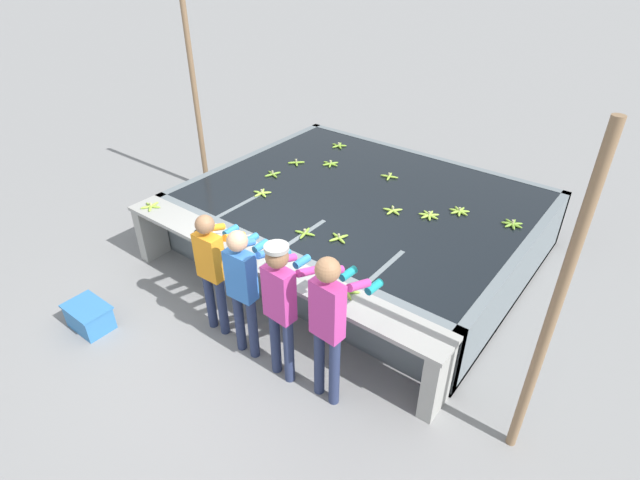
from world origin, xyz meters
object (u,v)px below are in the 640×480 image
(banana_bunch_floating_11, at_px, (393,210))
(support_post_right, at_px, (553,315))
(worker_3, at_px, (329,318))
(banana_bunch_floating_7, at_px, (339,238))
(banana_bunch_floating_1, at_px, (512,224))
(banana_bunch_floating_0, at_px, (305,233))
(banana_bunch_floating_3, at_px, (262,193))
(banana_bunch_floating_5, at_px, (273,174))
(knife_0, at_px, (204,232))
(worker_0, at_px, (213,264))
(banana_bunch_floating_6, at_px, (330,164))
(banana_bunch_floating_9, at_px, (429,215))
(knife_1, at_px, (234,238))
(banana_bunch_floating_8, at_px, (339,146))
(worker_2, at_px, (282,300))
(banana_bunch_ledge_1, at_px, (347,292))
(support_post_left, at_px, (196,103))
(banana_bunch_floating_10, at_px, (389,176))
(banana_bunch_floating_2, at_px, (459,211))
(worker_1, at_px, (244,283))
(crate, at_px, (89,316))
(banana_bunch_floating_4, at_px, (296,162))
(banana_bunch_ledge_0, at_px, (151,206))

(banana_bunch_floating_11, height_order, support_post_right, support_post_right)
(worker_3, xyz_separation_m, banana_bunch_floating_7, (-0.90, 1.40, -0.17))
(banana_bunch_floating_1, bearing_deg, banana_bunch_floating_11, -155.71)
(banana_bunch_floating_0, bearing_deg, banana_bunch_floating_3, 158.36)
(worker_3, distance_m, banana_bunch_floating_3, 3.01)
(banana_bunch_floating_5, distance_m, knife_0, 1.83)
(worker_0, height_order, banana_bunch_floating_7, worker_0)
(worker_0, distance_m, banana_bunch_floating_3, 1.87)
(banana_bunch_floating_6, distance_m, banana_bunch_floating_7, 2.23)
(worker_3, bearing_deg, banana_bunch_floating_9, 96.13)
(knife_1, bearing_deg, banana_bunch_floating_5, 117.28)
(banana_bunch_floating_8, bearing_deg, worker_2, -61.52)
(banana_bunch_ledge_1, xyz_separation_m, support_post_left, (-4.43, 1.86, 0.71))
(banana_bunch_floating_3, relative_size, knife_0, 0.87)
(banana_bunch_floating_6, bearing_deg, worker_3, -53.53)
(banana_bunch_floating_10, bearing_deg, banana_bunch_floating_5, -144.93)
(support_post_right, bearing_deg, knife_1, 179.78)
(banana_bunch_floating_6, bearing_deg, support_post_left, -163.78)
(worker_0, relative_size, banana_bunch_floating_2, 5.64)
(worker_1, relative_size, banana_bunch_floating_11, 5.86)
(banana_bunch_floating_2, height_order, knife_1, banana_bunch_floating_2)
(banana_bunch_floating_6, bearing_deg, banana_bunch_floating_5, -118.73)
(banana_bunch_floating_10, xyz_separation_m, banana_bunch_ledge_1, (1.11, -2.71, 0.00))
(worker_3, bearing_deg, banana_bunch_floating_8, 124.74)
(banana_bunch_floating_6, relative_size, knife_1, 0.92)
(worker_2, height_order, banana_bunch_floating_3, worker_2)
(banana_bunch_floating_1, distance_m, banana_bunch_floating_3, 3.44)
(banana_bunch_floating_10, height_order, banana_bunch_ledge_1, banana_bunch_ledge_1)
(crate, relative_size, support_post_right, 0.17)
(banana_bunch_floating_4, xyz_separation_m, banana_bunch_floating_5, (-0.00, -0.56, 0.00))
(banana_bunch_floating_11, bearing_deg, support_post_right, -36.45)
(banana_bunch_floating_5, xyz_separation_m, banana_bunch_ledge_0, (-0.63, -1.79, 0.00))
(worker_2, height_order, banana_bunch_floating_10, worker_2)
(banana_bunch_floating_6, xyz_separation_m, banana_bunch_floating_9, (2.03, -0.53, -0.00))
(worker_2, bearing_deg, support_post_left, 148.52)
(worker_2, bearing_deg, crate, -159.30)
(banana_bunch_floating_4, distance_m, support_post_left, 2.02)
(worker_1, distance_m, banana_bunch_floating_6, 3.38)
(worker_0, xyz_separation_m, worker_3, (1.65, -0.03, 0.12))
(worker_0, relative_size, banana_bunch_floating_9, 5.66)
(banana_bunch_floating_4, distance_m, banana_bunch_floating_7, 2.36)
(knife_1, xyz_separation_m, support_post_left, (-2.70, 1.84, 0.72))
(banana_bunch_ledge_1, bearing_deg, worker_0, -158.73)
(banana_bunch_floating_7, height_order, knife_1, banana_bunch_floating_7)
(banana_bunch_ledge_1, bearing_deg, banana_bunch_floating_7, 130.55)
(support_post_right, bearing_deg, banana_bunch_floating_0, 168.23)
(banana_bunch_floating_0, relative_size, banana_bunch_floating_4, 1.25)
(banana_bunch_floating_4, bearing_deg, banana_bunch_floating_7, -37.20)
(banana_bunch_floating_4, relative_size, support_post_left, 0.07)
(worker_1, relative_size, knife_0, 5.13)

